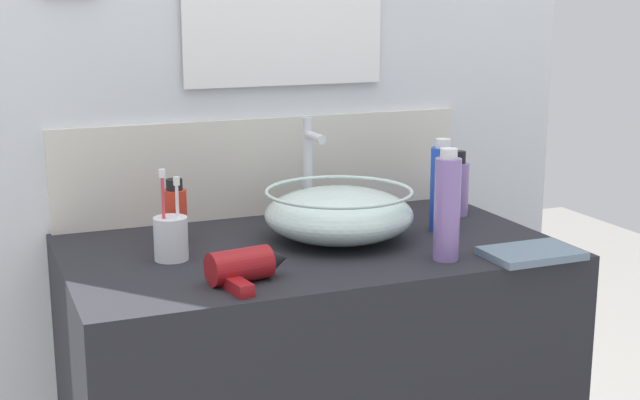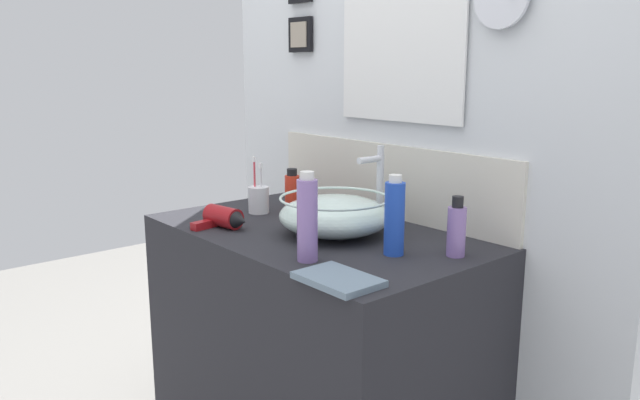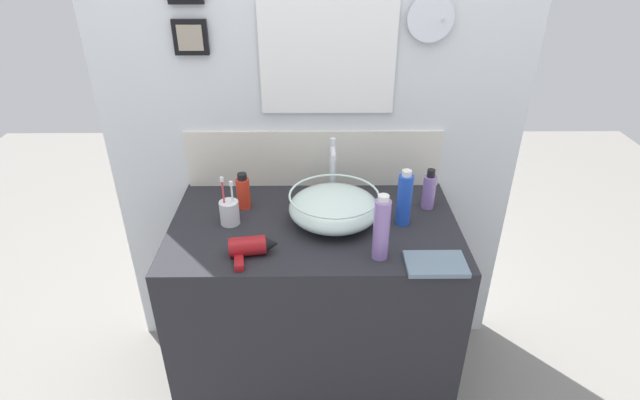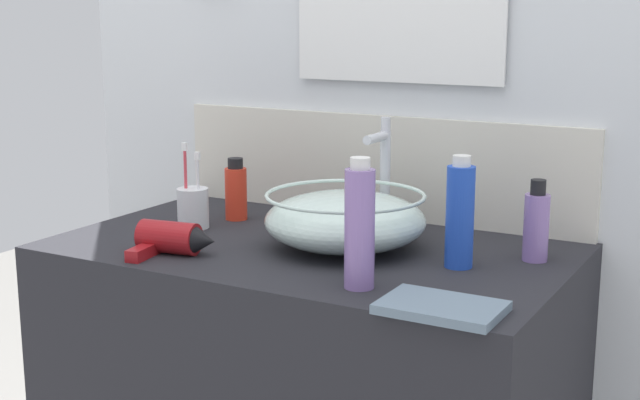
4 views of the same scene
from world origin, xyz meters
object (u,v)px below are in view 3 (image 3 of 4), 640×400
object	(u,v)px
shampoo_bottle	(404,199)
soap_dispenser	(381,229)
faucet	(333,166)
toothbrush_cup	(229,212)
glass_bowl_sink	(334,207)
hand_towel	(436,264)
spray_bottle	(429,191)
hair_drier	(251,247)
lotion_bottle	(243,192)

from	to	relation	value
shampoo_bottle	soap_dispenser	size ratio (longest dim) A/B	0.92
faucet	toothbrush_cup	distance (m)	0.44
glass_bowl_sink	hand_towel	world-z (taller)	glass_bowl_sink
spray_bottle	glass_bowl_sink	bearing A→B (deg)	-164.55
glass_bowl_sink	shampoo_bottle	size ratio (longest dim) A/B	1.54
toothbrush_cup	hand_towel	distance (m)	0.76
hair_drier	spray_bottle	distance (m)	0.72
hair_drier	toothbrush_cup	bearing A→B (deg)	116.96
hand_towel	faucet	bearing A→B (deg)	125.21
hair_drier	toothbrush_cup	xyz separation A→B (m)	(-0.10, 0.20, 0.02)
shampoo_bottle	spray_bottle	bearing A→B (deg)	45.52
hair_drier	soap_dispenser	xyz separation A→B (m)	(0.43, -0.02, 0.08)
faucet	hand_towel	size ratio (longest dim) A/B	1.29
hair_drier	shampoo_bottle	distance (m)	0.58
hand_towel	soap_dispenser	bearing A→B (deg)	163.57
toothbrush_cup	shampoo_bottle	size ratio (longest dim) A/B	0.89
spray_bottle	hand_towel	xyz separation A→B (m)	(-0.05, -0.38, -0.06)
hair_drier	toothbrush_cup	size ratio (longest dim) A/B	0.88
lotion_bottle	soap_dispenser	size ratio (longest dim) A/B	0.62
hand_towel	shampoo_bottle	bearing A→B (deg)	104.86
hand_towel	glass_bowl_sink	bearing A→B (deg)	139.43
faucet	hand_towel	xyz separation A→B (m)	(0.32, -0.46, -0.14)
glass_bowl_sink	soap_dispenser	size ratio (longest dim) A/B	1.42
glass_bowl_sink	spray_bottle	xyz separation A→B (m)	(0.37, 0.10, 0.01)
spray_bottle	soap_dispenser	size ratio (longest dim) A/B	0.69
faucet	lotion_bottle	distance (m)	0.36
hair_drier	spray_bottle	world-z (taller)	spray_bottle
faucet	toothbrush_cup	size ratio (longest dim) A/B	1.30
glass_bowl_sink	shampoo_bottle	bearing A→B (deg)	-3.56
faucet	soap_dispenser	xyz separation A→B (m)	(0.15, -0.41, -0.03)
faucet	shampoo_bottle	size ratio (longest dim) A/B	1.17
spray_bottle	hand_towel	world-z (taller)	spray_bottle
glass_bowl_sink	spray_bottle	world-z (taller)	spray_bottle
glass_bowl_sink	hand_towel	distance (m)	0.43
faucet	hand_towel	distance (m)	0.58
hair_drier	soap_dispenser	size ratio (longest dim) A/B	0.73
glass_bowl_sink	faucet	world-z (taller)	faucet
hair_drier	hand_towel	world-z (taller)	hair_drier
toothbrush_cup	lotion_bottle	xyz separation A→B (m)	(0.04, 0.12, 0.02)
soap_dispenser	hand_towel	size ratio (longest dim) A/B	1.19
lotion_bottle	soap_dispenser	bearing A→B (deg)	-34.03
glass_bowl_sink	soap_dispenser	distance (m)	0.27
lotion_bottle	spray_bottle	world-z (taller)	spray_bottle
shampoo_bottle	lotion_bottle	xyz separation A→B (m)	(-0.60, 0.12, -0.04)
toothbrush_cup	lotion_bottle	bearing A→B (deg)	72.21
soap_dispenser	hair_drier	bearing A→B (deg)	177.85
shampoo_bottle	soap_dispenser	distance (m)	0.24
shampoo_bottle	spray_bottle	size ratio (longest dim) A/B	1.34
shampoo_bottle	hair_drier	bearing A→B (deg)	-160.27
hair_drier	lotion_bottle	world-z (taller)	lotion_bottle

